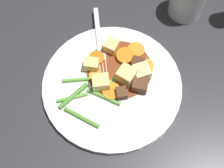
# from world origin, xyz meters

# --- Properties ---
(ground_plane) EXTENTS (3.00, 3.00, 0.00)m
(ground_plane) POSITION_xyz_m (0.00, 0.00, 0.00)
(ground_plane) COLOR #2D2D33
(dinner_plate) EXTENTS (0.27, 0.27, 0.01)m
(dinner_plate) POSITION_xyz_m (0.00, 0.00, 0.01)
(dinner_plate) COLOR white
(dinner_plate) RESTS_ON ground_plane
(stew_sauce) EXTENTS (0.13, 0.13, 0.00)m
(stew_sauce) POSITION_xyz_m (0.04, 0.00, 0.01)
(stew_sauce) COLOR brown
(stew_sauce) RESTS_ON dinner_plate
(carrot_slice_0) EXTENTS (0.04, 0.04, 0.01)m
(carrot_slice_0) POSITION_xyz_m (-0.02, -0.01, 0.02)
(carrot_slice_0) COLOR orange
(carrot_slice_0) RESTS_ON dinner_plate
(carrot_slice_1) EXTENTS (0.04, 0.04, 0.01)m
(carrot_slice_1) POSITION_xyz_m (0.04, 0.05, 0.02)
(carrot_slice_1) COLOR orange
(carrot_slice_1) RESTS_ON dinner_plate
(carrot_slice_2) EXTENTS (0.04, 0.04, 0.01)m
(carrot_slice_2) POSITION_xyz_m (0.06, 0.00, 0.02)
(carrot_slice_2) COLOR orange
(carrot_slice_2) RESTS_ON dinner_plate
(carrot_slice_3) EXTENTS (0.04, 0.04, 0.01)m
(carrot_slice_3) POSITION_xyz_m (0.06, -0.04, 0.02)
(carrot_slice_3) COLOR orange
(carrot_slice_3) RESTS_ON dinner_plate
(carrot_slice_4) EXTENTS (0.03, 0.03, 0.01)m
(carrot_slice_4) POSITION_xyz_m (-0.00, 0.04, 0.02)
(carrot_slice_4) COLOR orange
(carrot_slice_4) RESTS_ON dinner_plate
(carrot_slice_5) EXTENTS (0.04, 0.04, 0.01)m
(carrot_slice_5) POSITION_xyz_m (0.09, -0.01, 0.02)
(carrot_slice_5) COLOR orange
(carrot_slice_5) RESTS_ON dinner_plate
(potato_chunk_0) EXTENTS (0.03, 0.03, 0.02)m
(potato_chunk_0) POSITION_xyz_m (0.07, 0.03, 0.02)
(potato_chunk_0) COLOR #E5CC7A
(potato_chunk_0) RESTS_ON dinner_plate
(potato_chunk_1) EXTENTS (0.04, 0.04, 0.03)m
(potato_chunk_1) POSITION_xyz_m (-0.01, 0.02, 0.03)
(potato_chunk_1) COLOR #E5CC7A
(potato_chunk_1) RESTS_ON dinner_plate
(potato_chunk_2) EXTENTS (0.04, 0.04, 0.03)m
(potato_chunk_2) POSITION_xyz_m (0.02, -0.02, 0.03)
(potato_chunk_2) COLOR #E5CC7A
(potato_chunk_2) RESTS_ON dinner_plate
(potato_chunk_3) EXTENTS (0.03, 0.03, 0.02)m
(potato_chunk_3) POSITION_xyz_m (0.02, 0.05, 0.02)
(potato_chunk_3) COLOR #E5CC7A
(potato_chunk_3) RESTS_ON dinner_plate
(potato_chunk_4) EXTENTS (0.04, 0.04, 0.02)m
(potato_chunk_4) POSITION_xyz_m (0.04, -0.04, 0.02)
(potato_chunk_4) COLOR #EAD68C
(potato_chunk_4) RESTS_ON dinner_plate
(meat_chunk_0) EXTENTS (0.03, 0.03, 0.02)m
(meat_chunk_0) POSITION_xyz_m (0.02, -0.05, 0.02)
(meat_chunk_0) COLOR #56331E
(meat_chunk_0) RESTS_ON dinner_plate
(meat_chunk_1) EXTENTS (0.02, 0.03, 0.02)m
(meat_chunk_1) POSITION_xyz_m (0.06, -0.03, 0.02)
(meat_chunk_1) COLOR #4C2B19
(meat_chunk_1) RESTS_ON dinner_plate
(meat_chunk_2) EXTENTS (0.03, 0.03, 0.02)m
(meat_chunk_2) POSITION_xyz_m (-0.01, -0.03, 0.02)
(meat_chunk_2) COLOR #56331E
(meat_chunk_2) RESTS_ON dinner_plate
(green_bean_0) EXTENTS (0.07, 0.03, 0.01)m
(green_bean_0) POSITION_xyz_m (-0.05, 0.06, 0.02)
(green_bean_0) COLOR #4C8E33
(green_bean_0) RESTS_ON dinner_plate
(green_bean_1) EXTENTS (0.04, 0.05, 0.01)m
(green_bean_1) POSITION_xyz_m (-0.06, 0.06, 0.02)
(green_bean_1) COLOR #66AD42
(green_bean_1) RESTS_ON dinner_plate
(green_bean_2) EXTENTS (0.04, 0.07, 0.01)m
(green_bean_2) POSITION_xyz_m (-0.02, 0.06, 0.02)
(green_bean_2) COLOR #66AD42
(green_bean_2) RESTS_ON dinner_plate
(green_bean_3) EXTENTS (0.01, 0.06, 0.01)m
(green_bean_3) POSITION_xyz_m (-0.03, -0.00, 0.02)
(green_bean_3) COLOR #66AD42
(green_bean_3) RESTS_ON dinner_plate
(green_bean_4) EXTENTS (0.05, 0.05, 0.01)m
(green_bean_4) POSITION_xyz_m (-0.01, 0.02, 0.02)
(green_bean_4) COLOR #599E38
(green_bean_4) RESTS_ON dinner_plate
(green_bean_5) EXTENTS (0.01, 0.07, 0.01)m
(green_bean_5) POSITION_xyz_m (-0.09, 0.02, 0.02)
(green_bean_5) COLOR #599E38
(green_bean_5) RESTS_ON dinner_plate
(green_bean_6) EXTENTS (0.06, 0.04, 0.01)m
(green_bean_6) POSITION_xyz_m (0.00, 0.01, 0.02)
(green_bean_6) COLOR #66AD42
(green_bean_6) RESTS_ON dinner_plate
(fork) EXTENTS (0.16, 0.10, 0.00)m
(fork) POSITION_xyz_m (0.07, 0.06, 0.01)
(fork) COLOR silver
(fork) RESTS_ON dinner_plate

